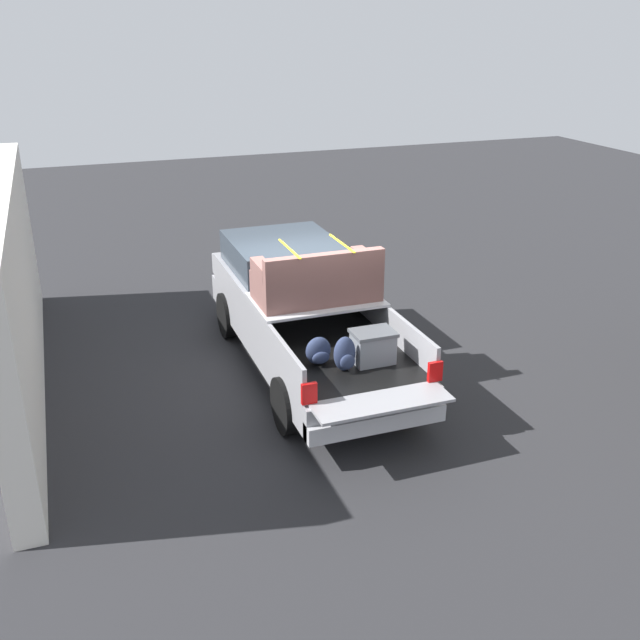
# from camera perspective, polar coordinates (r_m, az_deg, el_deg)

# --- Properties ---
(ground_plane) EXTENTS (40.00, 40.00, 0.00)m
(ground_plane) POSITION_cam_1_polar(r_m,az_deg,el_deg) (11.94, -0.99, -3.83)
(ground_plane) COLOR #262628
(pickup_truck) EXTENTS (6.05, 2.06, 2.23)m
(pickup_truck) POSITION_cam_1_polar(r_m,az_deg,el_deg) (11.86, -1.59, 1.07)
(pickup_truck) COLOR gray
(pickup_truck) RESTS_ON ground_plane
(building_facade) EXTENTS (8.07, 0.36, 3.16)m
(building_facade) POSITION_cam_1_polar(r_m,az_deg,el_deg) (11.67, -22.83, 2.10)
(building_facade) COLOR silver
(building_facade) RESTS_ON ground_plane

